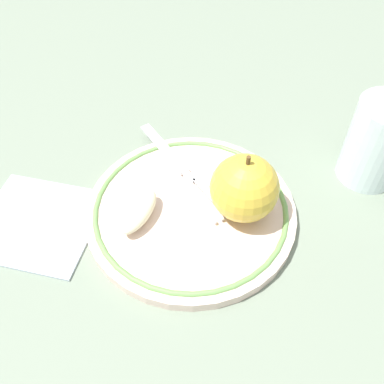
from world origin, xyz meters
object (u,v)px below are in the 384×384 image
at_px(plate, 192,208).
at_px(apple_red_whole, 244,188).
at_px(drinking_glass, 378,142).
at_px(napkin_folded, 37,222).
at_px(apple_slice_front, 138,211).
at_px(fork, 179,165).

height_order(plate, apple_red_whole, apple_red_whole).
xyz_separation_m(drinking_glass, napkin_folded, (-0.21, 0.33, -0.05)).
xyz_separation_m(plate, apple_slice_front, (-0.04, 0.05, 0.02)).
bearing_deg(drinking_glass, napkin_folded, 122.82).
xyz_separation_m(apple_red_whole, fork, (0.04, 0.09, -0.03)).
height_order(plate, napkin_folded, plate).
xyz_separation_m(apple_red_whole, napkin_folded, (-0.09, 0.21, -0.05)).
bearing_deg(fork, apple_slice_front, -61.27).
relative_size(drinking_glass, napkin_folded, 0.81).
xyz_separation_m(plate, apple_red_whole, (0.01, -0.05, 0.04)).
distance_m(plate, napkin_folded, 0.17).
bearing_deg(napkin_folded, fork, -42.98).
height_order(fork, drinking_glass, drinking_glass).
xyz_separation_m(fork, drinking_glass, (0.08, -0.21, 0.03)).
xyz_separation_m(apple_slice_front, napkin_folded, (-0.04, 0.11, -0.02)).
xyz_separation_m(apple_red_whole, drinking_glass, (0.12, -0.12, -0.00)).
relative_size(plate, apple_red_whole, 2.87).
bearing_deg(drinking_glass, fork, 112.08).
bearing_deg(plate, napkin_folded, 116.71).
xyz_separation_m(plate, drinking_glass, (0.13, -0.17, 0.04)).
relative_size(apple_slice_front, fork, 0.40).
height_order(apple_slice_front, drinking_glass, drinking_glass).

